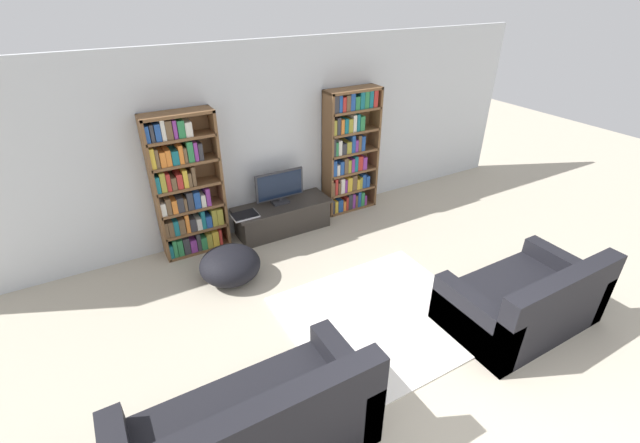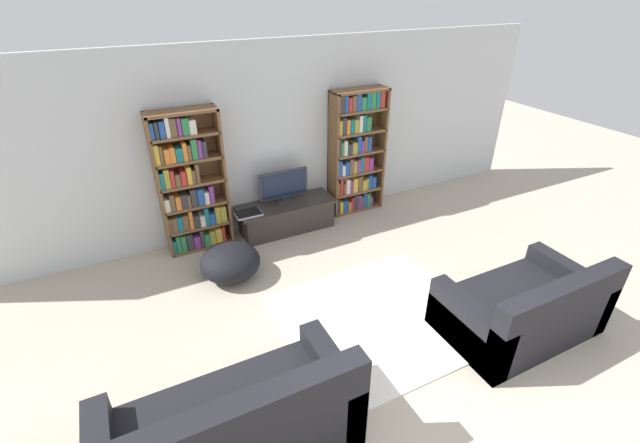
{
  "view_description": "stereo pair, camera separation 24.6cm",
  "coord_description": "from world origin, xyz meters",
  "px_view_note": "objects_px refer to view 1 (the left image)",
  "views": [
    {
      "loc": [
        -2.2,
        -1.09,
        3.25
      ],
      "look_at": [
        0.0,
        2.79,
        0.7
      ],
      "focal_mm": 24.0,
      "sensor_mm": 36.0,
      "label": 1
    },
    {
      "loc": [
        -1.98,
        -1.2,
        3.25
      ],
      "look_at": [
        0.0,
        2.79,
        0.7
      ],
      "focal_mm": 24.0,
      "sensor_mm": 36.0,
      "label": 2
    }
  ],
  "objects_px": {
    "tv_stand": "(283,217)",
    "couch_right_sofa": "(524,302)",
    "bookshelf_left": "(185,189)",
    "couch_left_sectional": "(250,434)",
    "bookshelf_right": "(348,152)",
    "laptop": "(245,215)",
    "television": "(280,187)",
    "beanbag_ottoman": "(230,265)"
  },
  "relations": [
    {
      "from": "couch_left_sectional",
      "to": "laptop",
      "type": "bearing_deg",
      "value": 69.55
    },
    {
      "from": "laptop",
      "to": "couch_left_sectional",
      "type": "distance_m",
      "value": 3.16
    },
    {
      "from": "television",
      "to": "beanbag_ottoman",
      "type": "relative_size",
      "value": 0.98
    },
    {
      "from": "couch_right_sofa",
      "to": "beanbag_ottoman",
      "type": "xyz_separation_m",
      "value": [
        -2.43,
        2.27,
        -0.07
      ]
    },
    {
      "from": "bookshelf_right",
      "to": "television",
      "type": "height_order",
      "value": "bookshelf_right"
    },
    {
      "from": "tv_stand",
      "to": "couch_left_sectional",
      "type": "bearing_deg",
      "value": -119.2
    },
    {
      "from": "tv_stand",
      "to": "couch_right_sofa",
      "type": "relative_size",
      "value": 0.89
    },
    {
      "from": "bookshelf_left",
      "to": "television",
      "type": "distance_m",
      "value": 1.3
    },
    {
      "from": "bookshelf_right",
      "to": "television",
      "type": "relative_size",
      "value": 2.63
    },
    {
      "from": "couch_left_sectional",
      "to": "couch_right_sofa",
      "type": "distance_m",
      "value": 3.06
    },
    {
      "from": "bookshelf_right",
      "to": "beanbag_ottoman",
      "type": "distance_m",
      "value": 2.55
    },
    {
      "from": "laptop",
      "to": "couch_left_sectional",
      "type": "xyz_separation_m",
      "value": [
        -1.1,
        -2.96,
        -0.13
      ]
    },
    {
      "from": "couch_left_sectional",
      "to": "bookshelf_right",
      "type": "bearing_deg",
      "value": 47.55
    },
    {
      "from": "tv_stand",
      "to": "couch_right_sofa",
      "type": "xyz_separation_m",
      "value": [
        1.37,
        -3.04,
        0.06
      ]
    },
    {
      "from": "bookshelf_left",
      "to": "beanbag_ottoman",
      "type": "xyz_separation_m",
      "value": [
        0.21,
        -0.89,
        -0.7
      ]
    },
    {
      "from": "laptop",
      "to": "couch_right_sofa",
      "type": "bearing_deg",
      "value": -56.53
    },
    {
      "from": "bookshelf_right",
      "to": "couch_left_sectional",
      "type": "xyz_separation_m",
      "value": [
        -2.89,
        -3.16,
        -0.64
      ]
    },
    {
      "from": "television",
      "to": "bookshelf_right",
      "type": "bearing_deg",
      "value": 3.83
    },
    {
      "from": "laptop",
      "to": "couch_right_sofa",
      "type": "relative_size",
      "value": 0.22
    },
    {
      "from": "bookshelf_right",
      "to": "tv_stand",
      "type": "height_order",
      "value": "bookshelf_right"
    },
    {
      "from": "tv_stand",
      "to": "couch_right_sofa",
      "type": "bearing_deg",
      "value": -65.72
    },
    {
      "from": "bookshelf_left",
      "to": "beanbag_ottoman",
      "type": "distance_m",
      "value": 1.15
    },
    {
      "from": "bookshelf_right",
      "to": "couch_left_sectional",
      "type": "bearing_deg",
      "value": -132.45
    },
    {
      "from": "television",
      "to": "laptop",
      "type": "xyz_separation_m",
      "value": [
        -0.59,
        -0.12,
        -0.24
      ]
    },
    {
      "from": "bookshelf_left",
      "to": "couch_left_sectional",
      "type": "xyz_separation_m",
      "value": [
        -0.42,
        -3.16,
        -0.6
      ]
    },
    {
      "from": "tv_stand",
      "to": "couch_left_sectional",
      "type": "xyz_separation_m",
      "value": [
        -1.69,
        -3.03,
        0.1
      ]
    },
    {
      "from": "tv_stand",
      "to": "television",
      "type": "relative_size",
      "value": 1.96
    },
    {
      "from": "bookshelf_right",
      "to": "bookshelf_left",
      "type": "bearing_deg",
      "value": 179.98
    },
    {
      "from": "television",
      "to": "couch_left_sectional",
      "type": "xyz_separation_m",
      "value": [
        -1.69,
        -3.08,
        -0.37
      ]
    },
    {
      "from": "couch_left_sectional",
      "to": "beanbag_ottoman",
      "type": "xyz_separation_m",
      "value": [
        0.63,
        2.27,
        -0.1
      ]
    },
    {
      "from": "bookshelf_right",
      "to": "tv_stand",
      "type": "relative_size",
      "value": 1.34
    },
    {
      "from": "couch_left_sectional",
      "to": "beanbag_ottoman",
      "type": "height_order",
      "value": "couch_left_sectional"
    },
    {
      "from": "laptop",
      "to": "couch_right_sofa",
      "type": "xyz_separation_m",
      "value": [
        1.96,
        -2.96,
        -0.16
      ]
    },
    {
      "from": "tv_stand",
      "to": "couch_left_sectional",
      "type": "distance_m",
      "value": 3.47
    },
    {
      "from": "tv_stand",
      "to": "television",
      "type": "xyz_separation_m",
      "value": [
        -0.0,
        0.05,
        0.47
      ]
    },
    {
      "from": "tv_stand",
      "to": "television",
      "type": "distance_m",
      "value": 0.47
    },
    {
      "from": "television",
      "to": "beanbag_ottoman",
      "type": "xyz_separation_m",
      "value": [
        -1.07,
        -0.81,
        -0.47
      ]
    },
    {
      "from": "bookshelf_left",
      "to": "bookshelf_right",
      "type": "relative_size",
      "value": 1.0
    },
    {
      "from": "bookshelf_left",
      "to": "laptop",
      "type": "distance_m",
      "value": 0.85
    },
    {
      "from": "beanbag_ottoman",
      "to": "laptop",
      "type": "bearing_deg",
      "value": 55.52
    },
    {
      "from": "television",
      "to": "couch_left_sectional",
      "type": "height_order",
      "value": "couch_left_sectional"
    },
    {
      "from": "couch_right_sofa",
      "to": "couch_left_sectional",
      "type": "bearing_deg",
      "value": 179.94
    }
  ]
}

